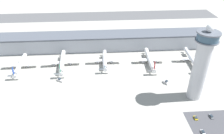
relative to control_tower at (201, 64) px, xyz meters
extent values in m
plane|color=#9E9B93|center=(-68.56, 22.02, -30.78)|extent=(1000.00, 1000.00, 0.00)
cube|color=#A3A8B2|center=(-68.56, 92.02, -22.91)|extent=(243.43, 22.00, 15.73)
cube|color=#4C515B|center=(-68.56, 92.02, -14.25)|extent=(243.43, 25.00, 1.60)
cube|color=#515154|center=(-68.56, 205.89, -30.78)|extent=(365.15, 44.00, 0.01)
cylinder|color=#BCBCC1|center=(0.00, 0.00, -6.36)|extent=(11.18, 11.18, 48.84)
cylinder|color=#565B66|center=(0.00, 0.00, 18.47)|extent=(16.25, 16.25, 0.80)
cylinder|color=#334C60|center=(0.00, 0.00, 21.38)|extent=(14.95, 14.95, 5.02)
cylinder|color=#565B66|center=(0.00, 0.00, 24.39)|extent=(16.25, 16.25, 1.00)
sphere|color=white|center=(0.00, 0.00, 27.61)|extent=(5.44, 5.44, 5.44)
cylinder|color=white|center=(-151.51, 53.98, -26.67)|extent=(5.10, 32.75, 4.03)
cone|color=white|center=(-152.10, 72.10, -26.67)|extent=(4.14, 3.75, 4.03)
cone|color=white|center=(-150.89, 35.26, -26.67)|extent=(3.78, 4.95, 3.62)
cube|color=white|center=(-151.53, 54.63, -27.38)|extent=(33.24, 5.49, 0.44)
cylinder|color=#A8A8B2|center=(-158.51, 55.40, -28.59)|extent=(2.36, 4.50, 2.21)
cylinder|color=#A8A8B2|center=(-144.61, 55.86, -28.59)|extent=(2.36, 4.50, 2.21)
cube|color=navy|center=(-150.86, 34.29, -21.44)|extent=(0.39, 2.81, 6.44)
cube|color=white|center=(-150.84, 33.89, -26.27)|extent=(11.34, 2.37, 0.24)
cylinder|color=black|center=(-152.00, 69.09, -29.73)|extent=(0.28, 0.28, 2.10)
cylinder|color=black|center=(-148.68, 53.92, -29.73)|extent=(0.28, 0.28, 2.10)
cylinder|color=black|center=(-154.32, 53.74, -29.73)|extent=(0.28, 0.28, 2.10)
cylinder|color=white|center=(-111.27, 55.57, -26.31)|extent=(6.63, 35.84, 4.40)
cone|color=white|center=(-112.51, 75.33, -26.31)|extent=(4.64, 4.23, 4.40)
cone|color=white|center=(-109.99, 35.15, -26.31)|extent=(4.29, 5.52, 3.96)
cube|color=white|center=(-111.32, 56.28, -27.08)|extent=(37.84, 6.75, 0.44)
cylinder|color=#A8A8B2|center=(-119.27, 56.79, -28.41)|extent=(2.72, 4.99, 2.42)
cylinder|color=#A8A8B2|center=(-103.49, 57.78, -28.41)|extent=(2.72, 4.99, 2.42)
cube|color=#14704C|center=(-109.93, 34.10, -20.58)|extent=(0.47, 2.81, 7.05)
cube|color=white|center=(-109.90, 33.70, -25.87)|extent=(12.43, 2.77, 0.24)
cylinder|color=black|center=(-112.31, 72.15, -29.64)|extent=(0.28, 0.28, 2.27)
cylinder|color=black|center=(-108.19, 55.68, -29.64)|extent=(0.28, 0.28, 2.27)
cylinder|color=black|center=(-114.34, 55.29, -29.64)|extent=(0.28, 0.28, 2.27)
cylinder|color=white|center=(-69.23, 56.77, -26.33)|extent=(4.93, 28.49, 4.12)
cone|color=white|center=(-68.77, 72.80, -26.33)|extent=(4.22, 3.82, 4.12)
cone|color=white|center=(-69.70, 40.11, -26.33)|extent=(3.85, 5.05, 3.71)
cube|color=white|center=(-69.21, 57.33, -27.05)|extent=(34.13, 5.37, 0.44)
cylinder|color=#A8A8B2|center=(-76.32, 58.54, -28.29)|extent=(2.39, 4.59, 2.27)
cylinder|color=#A8A8B2|center=(-62.04, 58.13, -28.29)|extent=(2.39, 4.59, 2.27)
cube|color=#197FB2|center=(-69.73, 39.12, -20.97)|extent=(0.38, 2.81, 6.59)
cube|color=white|center=(-69.74, 38.72, -25.91)|extent=(11.59, 2.33, 0.24)
cylinder|color=black|center=(-68.86, 69.75, -29.58)|extent=(0.28, 0.28, 2.39)
cylinder|color=black|center=(-66.35, 56.45, -29.58)|extent=(0.28, 0.28, 2.39)
cylinder|color=black|center=(-72.12, 56.62, -29.58)|extent=(0.28, 0.28, 2.39)
cylinder|color=white|center=(-24.05, 54.72, -26.41)|extent=(5.50, 35.49, 4.42)
cone|color=white|center=(-23.45, 74.38, -26.41)|extent=(4.54, 4.11, 4.42)
cone|color=white|center=(-24.68, 34.39, -26.41)|extent=(4.14, 5.42, 3.98)
cube|color=white|center=(-24.03, 55.43, -27.18)|extent=(31.42, 5.36, 0.44)
cylinder|color=#A8A8B2|center=(-30.57, 56.63, -28.51)|extent=(2.58, 4.93, 2.43)
cylinder|color=#A8A8B2|center=(-17.43, 56.22, -28.51)|extent=(2.58, 4.93, 2.43)
cube|color=red|center=(-24.71, 33.33, -20.66)|extent=(0.39, 2.81, 7.07)
cube|color=white|center=(-24.72, 32.93, -25.96)|extent=(12.42, 2.38, 0.24)
cylinder|color=black|center=(-23.54, 71.20, -29.70)|extent=(0.28, 0.28, 2.17)
cylinder|color=black|center=(-20.96, 54.53, -29.70)|extent=(0.28, 0.28, 2.17)
cylinder|color=black|center=(-27.14, 54.72, -29.70)|extent=(0.28, 0.28, 2.17)
cylinder|color=silver|center=(18.99, 54.06, -26.50)|extent=(6.50, 36.12, 4.05)
cone|color=silver|center=(20.34, 73.80, -26.50)|extent=(4.29, 3.91, 4.05)
cone|color=silver|center=(17.59, 33.72, -26.50)|extent=(3.97, 5.09, 3.64)
cube|color=silver|center=(19.04, 54.78, -27.21)|extent=(34.37, 6.73, 0.44)
cylinder|color=#A8A8B2|center=(11.95, 56.26, -28.43)|extent=(2.53, 4.59, 2.23)
cylinder|color=#A8A8B2|center=(26.26, 55.28, -28.43)|extent=(2.53, 4.59, 2.23)
cube|color=navy|center=(17.53, 32.75, -21.24)|extent=(0.49, 2.81, 6.48)
cube|color=silver|center=(17.50, 32.35, -26.09)|extent=(11.44, 2.77, 0.24)
cylinder|color=black|center=(20.14, 70.78, -29.65)|extent=(0.28, 0.28, 2.26)
cylinder|color=black|center=(21.81, 53.78, -29.65)|extent=(0.28, 0.28, 2.26)
cylinder|color=black|center=(16.16, 54.17, -29.65)|extent=(0.28, 0.28, 2.26)
cube|color=black|center=(-110.00, 29.13, -30.72)|extent=(5.88, 5.07, 0.12)
cube|color=silver|center=(-110.00, 29.13, -29.99)|extent=(6.80, 5.77, 1.57)
cube|color=#232D38|center=(-110.55, 29.52, -28.56)|extent=(2.81, 2.82, 1.29)
cube|color=black|center=(-17.20, 19.23, -30.72)|extent=(4.32, 5.37, 0.12)
cube|color=silver|center=(-17.20, 19.23, -29.91)|extent=(4.86, 6.23, 1.74)
cube|color=#232D38|center=(-16.91, 18.72, -28.33)|extent=(2.58, 2.51, 1.42)
cube|color=black|center=(-8.34, -37.54, -30.72)|extent=(1.91, 3.67, 0.12)
cube|color=silver|center=(-8.34, -37.54, -30.37)|extent=(2.01, 4.36, 0.82)
cube|color=#232D38|center=(-8.35, -37.43, -29.63)|extent=(1.72, 2.42, 0.67)
cube|color=black|center=(-8.03, -24.49, -30.72)|extent=(1.92, 3.46, 0.12)
cube|color=gold|center=(-8.03, -24.49, -30.39)|extent=(2.02, 4.11, 0.79)
cube|color=#232D38|center=(-8.02, -24.59, -29.67)|extent=(1.73, 2.28, 0.64)
cube|color=black|center=(3.70, -23.82, -30.72)|extent=(1.87, 3.96, 0.12)
cube|color=slate|center=(3.70, -23.82, -30.36)|extent=(1.96, 4.71, 0.84)
cube|color=#232D38|center=(3.70, -23.94, -29.59)|extent=(1.68, 2.61, 0.69)
camera|label=1|loc=(-75.35, -133.01, 81.76)|focal=35.00mm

